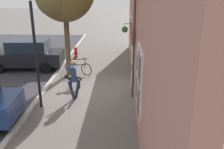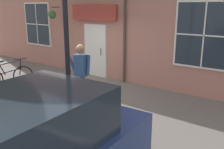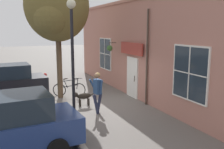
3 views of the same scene
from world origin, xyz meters
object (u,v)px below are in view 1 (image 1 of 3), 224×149
object	(u,v)px
leaning_bicycle	(78,68)
street_lamp	(34,34)
fire_hydrant	(76,52)
pedestrian_walking	(74,76)
dog_on_leash	(73,79)
parked_car_nearest_curb	(27,54)

from	to	relation	value
leaning_bicycle	street_lamp	xyz separation A→B (m)	(0.86, 4.07, 2.61)
street_lamp	fire_hydrant	world-z (taller)	street_lamp
pedestrian_walking	dog_on_leash	size ratio (longest dim) A/B	1.62
pedestrian_walking	dog_on_leash	world-z (taller)	pedestrian_walking
pedestrian_walking	street_lamp	world-z (taller)	street_lamp
pedestrian_walking	parked_car_nearest_curb	world-z (taller)	pedestrian_walking
leaning_bicycle	parked_car_nearest_curb	distance (m)	3.32
leaning_bicycle	parked_car_nearest_curb	bearing A→B (deg)	-14.81
leaning_bicycle	parked_car_nearest_curb	xyz separation A→B (m)	(3.18, -0.84, 0.50)
street_lamp	fire_hydrant	bearing A→B (deg)	-91.23
pedestrian_walking	parked_car_nearest_curb	size ratio (longest dim) A/B	0.40
pedestrian_walking	dog_on_leash	xyz separation A→B (m)	(0.27, -1.22, -0.60)
leaning_bicycle	fire_hydrant	bearing A→B (deg)	-77.74
dog_on_leash	parked_car_nearest_curb	world-z (taller)	parked_car_nearest_curb
parked_car_nearest_curb	dog_on_leash	bearing A→B (deg)	139.02
pedestrian_walking	parked_car_nearest_curb	xyz separation A→B (m)	(3.56, -4.08, -0.19)
dog_on_leash	leaning_bicycle	size ratio (longest dim) A/B	0.67
leaning_bicycle	fire_hydrant	distance (m)	3.33
parked_car_nearest_curb	fire_hydrant	world-z (taller)	parked_car_nearest_curb
parked_car_nearest_curb	street_lamp	size ratio (longest dim) A/B	0.97
leaning_bicycle	street_lamp	distance (m)	4.91
pedestrian_walking	leaning_bicycle	world-z (taller)	pedestrian_walking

